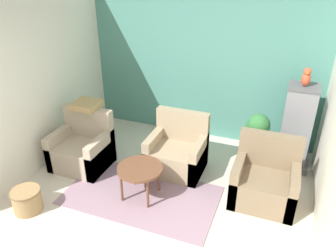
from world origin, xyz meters
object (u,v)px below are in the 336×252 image
(birdcage, at_px, (296,129))
(parrot, at_px, (306,77))
(armchair_right, at_px, (265,182))
(potted_plant, at_px, (258,130))
(armchair_middle, at_px, (177,153))
(coffee_table, at_px, (140,170))
(armchair_left, at_px, (83,149))
(wicker_basket, at_px, (27,200))

(birdcage, xyz_separation_m, parrot, (0.00, 0.00, 0.84))
(armchair_right, distance_m, potted_plant, 1.09)
(armchair_middle, bearing_deg, birdcage, 25.30)
(armchair_middle, bearing_deg, parrot, 25.37)
(armchair_right, relative_size, potted_plant, 1.12)
(armchair_middle, height_order, potted_plant, armchair_middle)
(coffee_table, distance_m, parrot, 2.74)
(armchair_left, relative_size, wicker_basket, 2.35)
(armchair_right, distance_m, armchair_middle, 1.40)
(potted_plant, bearing_deg, armchair_middle, -145.84)
(armchair_right, bearing_deg, wicker_basket, -155.14)
(armchair_left, distance_m, birdcage, 3.40)
(armchair_right, bearing_deg, parrot, 73.71)
(armchair_left, height_order, parrot, parrot)
(birdcage, bearing_deg, armchair_middle, -154.70)
(armchair_left, bearing_deg, coffee_table, -17.51)
(coffee_table, bearing_deg, armchair_right, 18.48)
(coffee_table, xyz_separation_m, potted_plant, (1.37, 1.57, 0.11))
(armchair_middle, relative_size, birdcage, 0.67)
(armchair_left, relative_size, potted_plant, 1.12)
(armchair_left, height_order, potted_plant, armchair_left)
(wicker_basket, bearing_deg, potted_plant, 41.80)
(armchair_left, distance_m, potted_plant, 2.85)
(armchair_right, height_order, armchair_middle, same)
(armchair_left, xyz_separation_m, armchair_right, (2.83, 0.16, 0.00))
(birdcage, relative_size, potted_plant, 1.66)
(parrot, xyz_separation_m, potted_plant, (-0.57, -0.04, -0.95))
(parrot, bearing_deg, coffee_table, -140.22)
(armchair_right, xyz_separation_m, birdcage, (0.31, 1.07, 0.36))
(armchair_right, height_order, potted_plant, armchair_right)
(coffee_table, bearing_deg, parrot, 39.78)
(armchair_right, height_order, birdcage, birdcage)
(armchair_left, relative_size, armchair_middle, 1.00)
(birdcage, distance_m, wicker_basket, 4.07)
(coffee_table, height_order, armchair_left, armchair_left)
(coffee_table, xyz_separation_m, parrot, (1.94, 1.61, 1.06))
(parrot, bearing_deg, potted_plant, -175.87)
(armchair_middle, xyz_separation_m, birdcage, (1.68, 0.80, 0.36))
(coffee_table, relative_size, potted_plant, 0.77)
(birdcage, bearing_deg, coffee_table, -140.27)
(armchair_left, distance_m, parrot, 3.59)
(armchair_right, xyz_separation_m, potted_plant, (-0.25, 1.03, 0.25))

